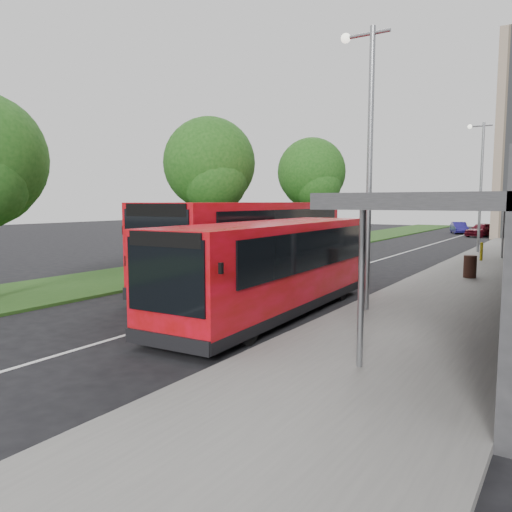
{
  "coord_description": "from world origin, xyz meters",
  "views": [
    {
      "loc": [
        9.22,
        -11.9,
        3.29
      ],
      "look_at": [
        0.36,
        1.98,
        1.5
      ],
      "focal_mm": 35.0,
      "sensor_mm": 36.0,
      "label": 1
    }
  ],
  "objects": [
    {
      "name": "tree_far",
      "position": [
        -7.01,
        21.05,
        5.1
      ],
      "size": [
        4.91,
        4.91,
        7.9
      ],
      "color": "black",
      "rests_on": "ground"
    },
    {
      "name": "ground",
      "position": [
        0.0,
        0.0,
        0.0
      ],
      "size": [
        120.0,
        120.0,
        0.0
      ],
      "primitive_type": "plane",
      "color": "black",
      "rests_on": "ground"
    },
    {
      "name": "tree_mid",
      "position": [
        -7.01,
        9.05,
        4.96
      ],
      "size": [
        4.78,
        4.78,
        7.68
      ],
      "color": "black",
      "rests_on": "ground"
    },
    {
      "name": "pavement",
      "position": [
        6.0,
        20.0,
        0.07
      ],
      "size": [
        5.0,
        80.0,
        0.15
      ],
      "primitive_type": "cube",
      "color": "slate",
      "rests_on": "ground"
    },
    {
      "name": "lane_centre_line",
      "position": [
        0.0,
        15.0,
        0.01
      ],
      "size": [
        0.12,
        70.0,
        0.01
      ],
      "primitive_type": "cube",
      "color": "silver",
      "rests_on": "ground"
    },
    {
      "name": "lamp_post_far",
      "position": [
        4.12,
        22.0,
        4.72
      ],
      "size": [
        1.44,
        0.28,
        8.0
      ],
      "color": "gray",
      "rests_on": "pavement"
    },
    {
      "name": "litter_bin",
      "position": [
        5.67,
        10.22,
        0.61
      ],
      "size": [
        0.64,
        0.64,
        0.93
      ],
      "primitive_type": "cylinder",
      "rotation": [
        0.0,
        0.0,
        -0.28
      ],
      "color": "#321B14",
      "rests_on": "pavement"
    },
    {
      "name": "bus_second",
      "position": [
        -1.48,
        4.65,
        1.68
      ],
      "size": [
        3.49,
        11.67,
        3.27
      ],
      "rotation": [
        0.0,
        0.0,
        0.05
      ],
      "color": "red",
      "rests_on": "ground"
    },
    {
      "name": "grass_verge",
      "position": [
        -7.0,
        20.0,
        0.05
      ],
      "size": [
        5.0,
        80.0,
        0.1
      ],
      "primitive_type": "cube",
      "color": "#1C4215",
      "rests_on": "ground"
    },
    {
      "name": "kerb_dashes",
      "position": [
        3.3,
        19.0,
        0.01
      ],
      "size": [
        0.12,
        56.0,
        0.01
      ],
      "color": "silver",
      "rests_on": "ground"
    },
    {
      "name": "car_far",
      "position": [
        -0.88,
        43.33,
        0.6
      ],
      "size": [
        2.49,
        3.87,
        1.2
      ],
      "primitive_type": "imported",
      "rotation": [
        0.0,
        0.0,
        0.36
      ],
      "color": "navy",
      "rests_on": "ground"
    },
    {
      "name": "lamp_post_near",
      "position": [
        4.12,
        2.0,
        4.72
      ],
      "size": [
        1.44,
        0.28,
        8.0
      ],
      "color": "gray",
      "rests_on": "pavement"
    },
    {
      "name": "bollard",
      "position": [
        5.1,
        17.1,
        0.64
      ],
      "size": [
        0.16,
        0.16,
        0.97
      ],
      "primitive_type": "cylinder",
      "rotation": [
        0.0,
        0.0,
        0.05
      ],
      "color": "yellow",
      "rests_on": "pavement"
    },
    {
      "name": "car_near",
      "position": [
        1.88,
        39.36,
        0.67
      ],
      "size": [
        2.89,
        4.23,
        1.34
      ],
      "primitive_type": "imported",
      "rotation": [
        0.0,
        0.0,
        -0.37
      ],
      "color": "#530B17",
      "rests_on": "ground"
    },
    {
      "name": "bus_main",
      "position": [
        1.91,
        0.45,
        1.39
      ],
      "size": [
        2.87,
        9.66,
        2.7
      ],
      "rotation": [
        0.0,
        0.0,
        0.04
      ],
      "color": "red",
      "rests_on": "ground"
    }
  ]
}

